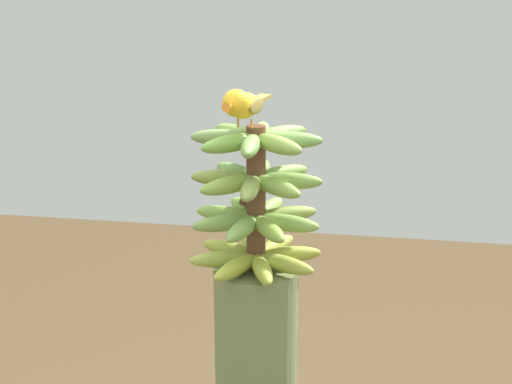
% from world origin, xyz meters
% --- Properties ---
extents(banana_bunch, '(0.30, 0.30, 0.33)m').
position_xyz_m(banana_bunch, '(0.00, -0.00, 1.55)').
color(banana_bunch, brown).
rests_on(banana_bunch, banana_tree).
extents(perched_bird, '(0.08, 0.22, 0.09)m').
position_xyz_m(perched_bird, '(0.02, 0.04, 1.77)').
color(perched_bird, '#C68933').
rests_on(perched_bird, banana_bunch).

